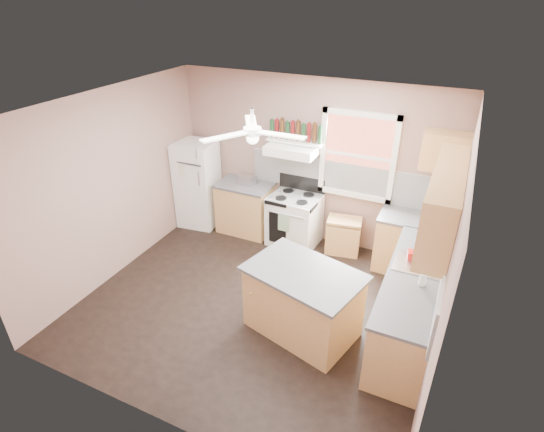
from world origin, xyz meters
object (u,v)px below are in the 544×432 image
at_px(stove, 294,220).
at_px(island, 303,303).
at_px(cart, 343,237).
at_px(refrigerator, 198,184).
at_px(toaster, 247,179).

height_order(stove, island, same).
distance_m(cart, island, 1.96).
relative_size(refrigerator, island, 1.20).
relative_size(stove, cart, 1.62).
relative_size(refrigerator, cart, 2.88).
bearing_deg(island, refrigerator, 161.24).
distance_m(toaster, cart, 1.86).
bearing_deg(toaster, island, -40.15).
relative_size(refrigerator, stove, 1.78).
bearing_deg(stove, cart, 8.99).
height_order(toaster, stove, toaster).
height_order(toaster, cart, toaster).
xyz_separation_m(toaster, stove, (0.88, -0.03, -0.56)).
height_order(toaster, island, toaster).
bearing_deg(refrigerator, stove, -4.75).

